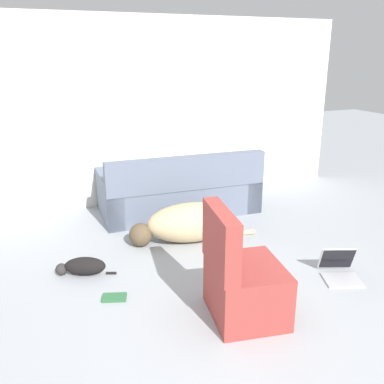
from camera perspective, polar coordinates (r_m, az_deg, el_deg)
name	(u,v)px	position (r m, az deg, el deg)	size (l,w,h in m)	color
ground_plane	(263,373)	(3.00, 9.39, -22.75)	(20.00, 20.00, 0.00)	#999EA3
wall_back	(119,114)	(5.63, -9.67, 10.28)	(6.46, 0.06, 2.40)	silver
couch	(179,192)	(5.43, -1.77, 0.01)	(1.99, 1.04, 0.80)	slate
dog	(188,223)	(4.59, -0.51, -4.17)	(1.41, 0.61, 0.42)	tan
cat	(83,266)	(4.10, -14.39, -9.60)	(0.54, 0.30, 0.17)	black
laptop_open	(339,267)	(4.18, 19.03, -9.47)	(0.43, 0.46, 0.26)	#B7B7BC
book_green	(114,297)	(3.71, -10.31, -13.67)	(0.23, 0.18, 0.02)	#2D663D
side_chair	(242,281)	(3.33, 6.62, -11.71)	(0.64, 0.68, 0.89)	#993833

